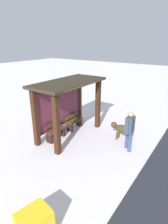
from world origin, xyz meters
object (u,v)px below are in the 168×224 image
at_px(bench_left_inside, 55,132).
at_px(person_walking, 130,128).
at_px(bus_shelter, 66,97).
at_px(bench_center_inside, 74,122).
at_px(dog, 121,129).

height_order(bench_left_inside, person_walking, person_walking).
bearing_deg(bus_shelter, bench_center_inside, 11.01).
xyz_separation_m(bus_shelter, dog, (0.91, -2.28, -1.26)).
bearing_deg(dog, bench_left_inside, 123.39).
height_order(bus_shelter, bench_left_inside, bus_shelter).
distance_m(bench_left_inside, dog, 2.90).
height_order(bus_shelter, person_walking, bus_shelter).
bearing_deg(person_walking, dog, 44.58).
height_order(bench_center_inside, dog, dog).
bearing_deg(bus_shelter, dog, -68.21).
xyz_separation_m(bench_left_inside, person_walking, (1.01, -2.98, 0.62)).
relative_size(bus_shelter, dog, 3.19).
bearing_deg(bench_center_inside, bench_left_inside, -179.85).
xyz_separation_m(bench_center_inside, person_walking, (-0.34, -2.99, 0.65)).
distance_m(bench_left_inside, person_walking, 3.21).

